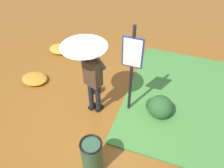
% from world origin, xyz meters
% --- Properties ---
extents(ground_plane, '(18.00, 18.00, 0.00)m').
position_xyz_m(ground_plane, '(0.00, 0.00, 0.00)').
color(ground_plane, brown).
extents(grass_verge, '(4.80, 4.00, 0.05)m').
position_xyz_m(grass_verge, '(-2.81, -1.31, 0.03)').
color(grass_verge, '#47843D').
rests_on(grass_verge, ground_plane).
extents(person_with_umbrella, '(0.96, 0.96, 2.04)m').
position_xyz_m(person_with_umbrella, '(0.26, -0.14, 1.55)').
color(person_with_umbrella, black).
rests_on(person_with_umbrella, ground_plane).
extents(info_sign_post, '(0.44, 0.07, 2.30)m').
position_xyz_m(info_sign_post, '(-0.60, -0.45, 1.44)').
color(info_sign_post, black).
rests_on(info_sign_post, ground_plane).
extents(handbag, '(0.33, 0.28, 0.37)m').
position_xyz_m(handbag, '(0.43, -0.72, 0.13)').
color(handbag, black).
rests_on(handbag, ground_plane).
extents(trash_bin, '(0.42, 0.42, 0.83)m').
position_xyz_m(trash_bin, '(-0.39, 1.27, 0.42)').
color(trash_bin, '#2D5138').
rests_on(trash_bin, ground_plane).
extents(shrub_cluster, '(0.66, 0.60, 0.54)m').
position_xyz_m(shrub_cluster, '(-1.32, -0.55, 0.25)').
color(shrub_cluster, '#285628').
rests_on(shrub_cluster, ground_plane).
extents(leaf_pile_by_bench, '(0.75, 0.60, 0.16)m').
position_xyz_m(leaf_pile_by_bench, '(2.23, -0.57, 0.08)').
color(leaf_pile_by_bench, '#C68428').
rests_on(leaf_pile_by_bench, ground_plane).
extents(leaf_pile_far_path, '(0.78, 0.63, 0.17)m').
position_xyz_m(leaf_pile_far_path, '(2.30, -2.18, 0.09)').
color(leaf_pile_far_path, gold).
rests_on(leaf_pile_far_path, ground_plane).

